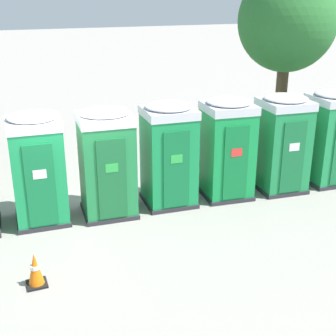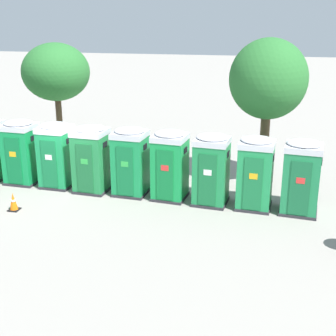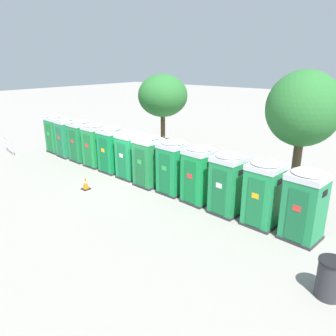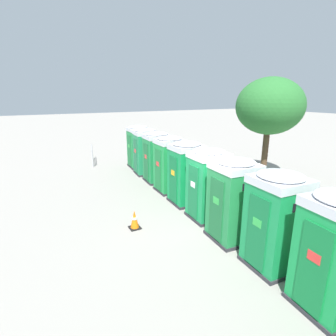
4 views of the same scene
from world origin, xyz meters
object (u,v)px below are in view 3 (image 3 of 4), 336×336
portapotty_0 (57,133)px  portapotty_10 (263,193)px  portapotty_1 (67,137)px  portapotty_4 (112,149)px  portapotty_6 (149,161)px  street_tree_0 (303,110)px  portapotty_8 (199,174)px  portapotty_7 (173,167)px  trash_can (330,279)px  event_barrier (9,145)px  traffic_cone (85,183)px  portapotty_3 (95,145)px  portapotty_9 (228,183)px  portapotty_11 (304,205)px  portapotty_2 (81,141)px  portapotty_5 (130,154)px  street_tree_1 (163,96)px

portapotty_0 → portapotty_10: (15.26, -1.07, 0.00)m
portapotty_1 → portapotty_4: bearing=-3.0°
portapotty_6 → street_tree_0: bearing=20.5°
portapotty_8 → portapotty_10: bearing=-4.3°
portapotty_7 → trash_can: portapotty_7 is taller
portapotty_8 → event_barrier: portapotty_8 is taller
portapotty_1 → street_tree_0: 14.35m
portapotty_6 → traffic_cone: bearing=-130.1°
portapotty_10 → traffic_cone: (-8.10, -2.03, -0.97)m
portapotty_0 → portapotty_3: same height
portapotty_9 → trash_can: bearing=-30.5°
portapotty_7 → portapotty_11: size_ratio=1.00×
portapotty_1 → portapotty_6: 7.65m
portapotty_6 → street_tree_0: street_tree_0 is taller
portapotty_6 → portapotty_10: (6.11, -0.34, 0.00)m
portapotty_2 → portapotty_5: bearing=-3.4°
portapotty_10 → portapotty_4: bearing=176.1°
portapotty_0 → portapotty_6: 9.18m
portapotty_2 → street_tree_0: 12.87m
portapotty_9 → portapotty_7: bearing=174.5°
trash_can → traffic_cone: 11.22m
portapotty_7 → portapotty_5: bearing=176.3°
portapotty_5 → portapotty_11: bearing=-4.1°
event_barrier → portapotty_2: bearing=21.1°
portapotty_5 → portapotty_8: size_ratio=1.00×
portapotty_4 → portapotty_10: (9.15, -0.63, 0.00)m
portapotty_2 → street_tree_1: street_tree_1 is taller
portapotty_11 → portapotty_2: bearing=176.1°
portapotty_8 → portapotty_9: same height
portapotty_2 → event_barrier: (-5.31, -2.05, -0.72)m
portapotty_0 → portapotty_7: same height
street_tree_1 → trash_can: bearing=-33.5°
portapotty_3 → portapotty_5: size_ratio=1.00×
portapotty_11 → trash_can: bearing=-58.4°
event_barrier → portapotty_11: bearing=3.4°
portapotty_5 → portapotty_7: bearing=-3.7°
street_tree_0 → portapotty_9: bearing=-123.4°
portapotty_4 → street_tree_1: (-0.84, 5.38, 2.44)m
portapotty_5 → street_tree_1: street_tree_1 is taller
portapotty_2 → portapotty_3: size_ratio=1.00×
street_tree_0 → portapotty_5: bearing=-164.6°
portapotty_0 → portapotty_6: size_ratio=1.00×
portapotty_6 → portapotty_9: bearing=-3.5°
portapotty_10 → portapotty_1: bearing=176.4°
portapotty_4 → portapotty_11: size_ratio=1.00×
portapotty_3 → portapotty_9: same height
portapotty_2 → portapotty_4: (3.05, -0.19, 0.00)m
portapotty_11 → street_tree_0: bearing=115.0°
portapotty_11 → event_barrier: (-19.05, -1.12, -0.72)m
portapotty_8 → portapotty_10: (3.05, -0.23, -0.00)m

